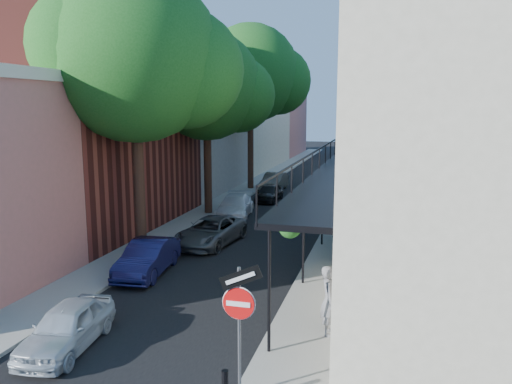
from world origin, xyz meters
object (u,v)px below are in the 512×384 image
Objects in this scene: oak_near at (147,60)px; pedestrian at (329,300)px; oak_far at (257,76)px; parked_car_f at (274,182)px; parked_car_e at (269,193)px; oak_mid at (215,88)px; parked_car_b at (148,258)px; parked_car_c at (211,231)px; parked_car_a at (67,327)px; parked_car_d at (235,206)px; sign_post at (239,309)px.

pedestrian is at bearing -36.63° from oak_near.
oak_far is 7.73m from parked_car_f.
parked_car_e is at bearing -66.13° from oak_far.
oak_mid reaches higher than parked_car_b.
oak_far is 3.14× the size of parked_car_b.
oak_mid is at bearing 90.37° from oak_near.
parked_car_b is 4.43m from parked_car_c.
parked_car_b is at bearing -87.14° from oak_far.
oak_near is 11.09m from parked_car_a.
parked_car_d reaches higher than parked_car_c.
pedestrian reaches higher than parked_car_d.
oak_mid is at bearing 110.86° from sign_post.
parked_car_b is at bearing -92.19° from parked_car_e.
parked_car_c reaches higher than parked_car_e.
parked_car_a is 1.80× the size of pedestrian.
pedestrian is (6.12, -7.79, 0.46)m from parked_car_c.
sign_post reaches higher than parked_car_d.
oak_far reaches higher than parked_car_b.
oak_near reaches higher than oak_mid.
parked_car_d is at bearing -20.51° from oak_mid.
oak_far is 26.39m from parked_car_a.
sign_post reaches higher than parked_car_f.
oak_near is at bearing -90.04° from oak_far.
parked_car_c is (1.83, -15.14, -7.66)m from oak_far.
sign_post is 0.70× the size of parked_car_c.
oak_mid is 2.37× the size of parked_car_c.
parked_car_a is (1.64, -8.19, -7.31)m from oak_near.
oak_near is 1.12× the size of oak_mid.
oak_near is 8.01m from oak_mid.
parked_car_d is at bearing 107.55° from sign_post.
oak_mid is at bearing -112.06° from parked_car_e.
parked_car_a is at bearing -95.88° from parked_car_d.
parked_car_b reaches higher than parked_car_c.
parked_car_c is 1.11× the size of parked_car_f.
parked_car_e is (-4.56, 21.88, -1.47)m from sign_post.
oak_far is at bearing 172.51° from parked_car_f.
oak_far is at bearing 89.96° from oak_near.
pedestrian is at bearing -70.87° from oak_far.
parked_car_d is 1.27× the size of parked_car_e.
oak_mid is at bearing 90.10° from parked_car_b.
sign_post reaches higher than parked_car_c.
sign_post is 0.29× the size of oak_mid.
parked_car_d is at bearing 85.14° from parked_car_a.
oak_far is (0.01, 17.01, 0.38)m from oak_near.
oak_far is 9.09m from parked_car_e.
parked_car_a is at bearing -88.47° from parked_car_f.
sign_post is 5.22m from parked_car_a.
parked_car_a is at bearing 167.30° from sign_post.
oak_near is 6.11× the size of pedestrian.
parked_car_c is (0.20, 10.05, 0.02)m from parked_car_a.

